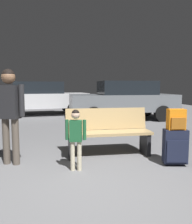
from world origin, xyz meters
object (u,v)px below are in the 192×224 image
Objects in this scene: bench at (108,132)px; backpack_bright at (176,120)px; suitcase at (175,146)px; adult at (9,106)px; child at (76,133)px; parked_car_far at (41,97)px; parked_car_near at (124,99)px.

backpack_bright is (0.94, -0.81, 0.33)m from bench.
adult reaches higher than suitcase.
suitcase is at bearing 124.04° from backpack_bright.
child is 7.42m from parked_car_far.
suitcase is 1.67m from child.
child is at bearing 176.74° from suitcase.
parked_car_far reaches higher than suitcase.
adult is at bearing 167.20° from suitcase.
suitcase is 0.15× the size of parked_car_near.
adult is 0.38× the size of parked_car_far.
parked_car_near reaches higher than bench.
child is (-0.70, -0.72, 0.15)m from bench.
adult reaches higher than parked_car_near.
parked_car_far is at bearing 146.39° from parked_car_near.
child is 0.23× the size of parked_car_far.
parked_car_near is at bearing 53.19° from adult.
parked_car_far is (0.30, 6.87, -0.18)m from adult.
suitcase is 0.14× the size of parked_car_far.
adult is 6.87m from parked_car_far.
suitcase is 0.63× the size of child.
child is 1.22m from adult.
adult reaches higher than backpack_bright.
bench is 0.39× the size of parked_car_near.
backpack_bright is at bearing -12.80° from adult.
bench is 2.67× the size of suitcase.
backpack_bright is 1.66m from child.
parked_car_far reaches higher than child.
child is at bearing -115.49° from parked_car_near.
child is (-1.64, 0.09, 0.27)m from suitcase.
child reaches higher than suitcase.
parked_car_near is (2.49, 5.23, 0.21)m from child.
backpack_bright is 0.21× the size of adult.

